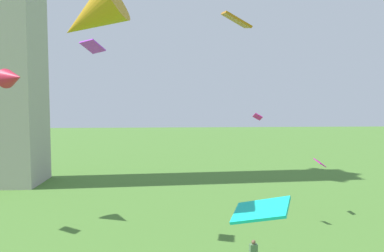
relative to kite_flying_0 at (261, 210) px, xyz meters
The scene contains 7 objects.
kite_flying_0 is the anchor object (origin of this frame).
kite_flying_1 8.05m from the kite_flying_0, 90.54° to the left, with size 1.17×1.81×0.98m.
kite_flying_2 14.62m from the kite_flying_0, 124.00° to the left, with size 1.39×1.50×0.68m.
kite_flying_3 7.93m from the kite_flying_0, behind, with size 2.59×1.88×2.11m.
kite_flying_6 14.00m from the kite_flying_0, 76.84° to the left, with size 0.53×0.87×0.57m.
kite_flying_7 21.05m from the kite_flying_0, 132.10° to the left, with size 2.42×2.35×1.43m.
kite_flying_9 18.01m from the kite_flying_0, 61.55° to the left, with size 0.75×1.12×0.63m.
Camera 1 is at (0.83, 1.84, 8.74)m, focal length 34.07 mm.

